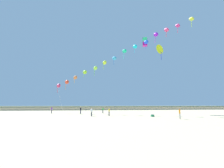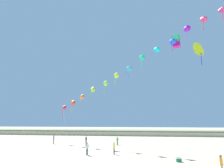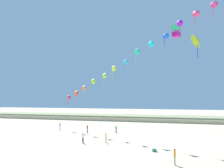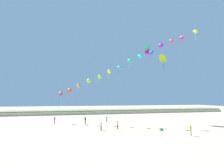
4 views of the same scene
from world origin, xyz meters
name	(u,v)px [view 1 (image 1 of 4)]	position (x,y,z in m)	size (l,w,h in m)	color
ground_plane	(121,123)	(0.00, 0.00, 0.00)	(240.00, 240.00, 0.00)	beige
dune_ridge	(99,108)	(0.00, 47.21, 0.78)	(120.00, 11.59, 1.57)	#BFAE8B
person_near_left	(103,110)	(-0.55, 21.06, 0.89)	(0.54, 0.21, 1.55)	#474C56
person_near_right	(92,111)	(-3.60, 10.76, 0.95)	(0.49, 0.43, 1.65)	#474C56
person_mid_center	(180,113)	(10.09, 3.19, 0.99)	(0.23, 0.60, 1.71)	gray
person_far_left	(52,110)	(-13.56, 21.36, 0.99)	(0.46, 0.51, 1.72)	#474C56
person_far_right	(109,111)	(-0.04, 11.78, 0.92)	(0.26, 0.55, 1.59)	black
person_far_center	(81,110)	(-6.20, 19.29, 0.99)	(0.47, 0.50, 1.72)	#282D4C
kite_banner_string	(119,54)	(3.19, 17.07, 14.93)	(33.44, 13.58, 23.12)	#BF305D
large_kite_low_lead	(161,49)	(15.11, 18.21, 17.53)	(2.30, 2.87, 4.59)	#A7C511
large_kite_mid_trail	(145,42)	(11.78, 21.31, 20.56)	(1.70, 1.70, 2.41)	#C40E89
beach_cooler	(153,116)	(7.75, 8.26, 0.21)	(0.58, 0.41, 0.46)	#23844C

